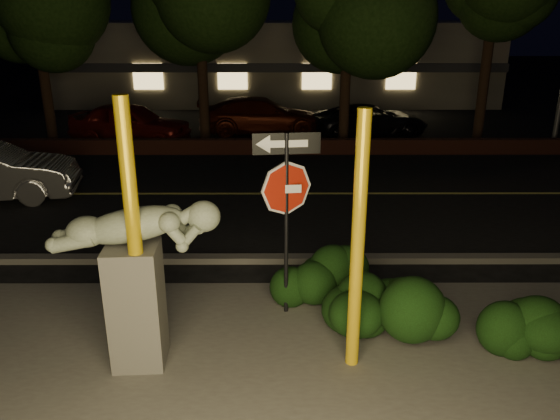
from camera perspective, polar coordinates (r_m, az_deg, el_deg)
The scene contains 18 objects.
ground at distance 17.06m, azimuth -0.75°, elevation 4.83°, with size 90.00×90.00×0.00m, color black.
patio at distance 7.04m, azimuth -1.63°, elevation -19.07°, with size 14.00×6.00×0.02m, color #4C4944.
road at distance 14.18m, azimuth -0.86°, elevation 1.70°, with size 80.00×8.00×0.01m, color black.
lane_marking at distance 14.18m, azimuth -0.86°, elevation 1.75°, with size 80.00×0.12×0.01m, color gold.
curb at distance 10.35m, azimuth -1.12°, elevation -5.13°, with size 80.00×0.25×0.12m, color #4C4944.
brick_wall at distance 18.26m, azimuth -0.72°, elevation 6.65°, with size 40.00×0.35×0.50m, color #4A2017.
parking_lot at distance 23.89m, azimuth -0.59°, elevation 9.22°, with size 40.00×12.00×0.01m, color black.
building at distance 31.55m, azimuth -0.50°, elevation 15.48°, with size 22.00×10.20×4.00m.
yellow_pole_left at distance 6.82m, azimuth -14.91°, elevation -3.59°, with size 0.18×0.18×3.60m, color gold.
yellow_pole_right at distance 6.84m, azimuth 8.12°, elevation -3.78°, with size 0.17×0.17×3.43m, color yellow.
signpost at distance 7.91m, azimuth 0.68°, elevation 2.20°, with size 0.97×0.14×2.86m.
sculpture at distance 7.18m, azimuth -14.80°, elevation -5.83°, with size 2.13×0.70×2.27m.
hedge_center at distance 8.95m, azimuth 3.40°, elevation -6.66°, with size 1.69×0.79×0.88m, color black.
hedge_right at distance 8.02m, azimuth 11.71°, elevation -9.32°, with size 1.77×0.95×1.16m, color black.
hedge_far_right at distance 8.28m, azimuth 25.53°, elevation -10.99°, with size 1.31×0.82×0.91m, color black.
parked_car_red at distance 20.43m, azimuth -15.37°, elevation 8.75°, with size 1.72×4.27×1.46m, color maroon.
parked_car_darkred at distance 21.37m, azimuth -1.99°, elevation 9.81°, with size 1.95×4.79×1.39m, color #431006.
parked_car_dark at distance 21.27m, azimuth 9.44°, elevation 9.24°, with size 1.97×4.28×1.19m, color black.
Camera 1 is at (0.17, -6.47, 4.44)m, focal length 35.00 mm.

